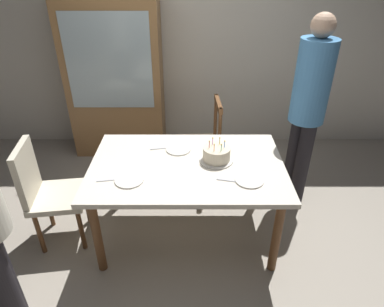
{
  "coord_description": "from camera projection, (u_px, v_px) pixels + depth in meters",
  "views": [
    {
      "loc": [
        0.04,
        -2.3,
        2.22
      ],
      "look_at": [
        0.05,
        0.0,
        0.84
      ],
      "focal_mm": 31.42,
      "sensor_mm": 36.0,
      "label": 1
    }
  ],
  "objects": [
    {
      "name": "china_cabinet",
      "position": [
        114.0,
        78.0,
        3.96
      ],
      "size": [
        1.1,
        0.45,
        1.9
      ],
      "color": "#9E7042",
      "rests_on": "ground"
    },
    {
      "name": "ground",
      "position": [
        187.0,
        232.0,
        3.11
      ],
      "size": [
        6.4,
        6.4,
        0.0
      ],
      "primitive_type": "plane",
      "color": "#9E9384"
    },
    {
      "name": "plate_near_guest",
      "position": [
        248.0,
        180.0,
        2.53
      ],
      "size": [
        0.22,
        0.22,
        0.01
      ],
      "primitive_type": "cylinder",
      "color": "white",
      "rests_on": "dining_table"
    },
    {
      "name": "dining_table",
      "position": [
        186.0,
        173.0,
        2.78
      ],
      "size": [
        1.58,
        1.03,
        0.74
      ],
      "color": "silver",
      "rests_on": "ground"
    },
    {
      "name": "chair_upholstered",
      "position": [
        44.0,
        190.0,
        2.78
      ],
      "size": [
        0.5,
        0.49,
        0.95
      ],
      "color": "beige",
      "rests_on": "ground"
    },
    {
      "name": "plate_near_celebrant",
      "position": [
        128.0,
        180.0,
        2.53
      ],
      "size": [
        0.22,
        0.22,
        0.01
      ],
      "primitive_type": "cylinder",
      "color": "white",
      "rests_on": "dining_table"
    },
    {
      "name": "back_wall",
      "position": [
        187.0,
        42.0,
        4.04
      ],
      "size": [
        6.4,
        0.1,
        2.6
      ],
      "primitive_type": "cube",
      "color": "silver",
      "rests_on": "ground"
    },
    {
      "name": "person_guest",
      "position": [
        307.0,
        104.0,
        3.04
      ],
      "size": [
        0.32,
        0.32,
        1.83
      ],
      "color": "#262328",
      "rests_on": "ground"
    },
    {
      "name": "birthday_cake",
      "position": [
        215.0,
        154.0,
        2.75
      ],
      "size": [
        0.28,
        0.28,
        0.19
      ],
      "color": "silver",
      "rests_on": "dining_table"
    },
    {
      "name": "plate_far_side",
      "position": [
        177.0,
        149.0,
        2.93
      ],
      "size": [
        0.22,
        0.22,
        0.01
      ],
      "primitive_type": "cylinder",
      "color": "white",
      "rests_on": "dining_table"
    },
    {
      "name": "fork_far_side",
      "position": [
        159.0,
        148.0,
        2.95
      ],
      "size": [
        0.18,
        0.05,
        0.01
      ],
      "primitive_type": "cube",
      "rotation": [
        0.0,
        0.0,
        0.2
      ],
      "color": "silver",
      "rests_on": "dining_table"
    },
    {
      "name": "fork_near_celebrant",
      "position": [
        107.0,
        180.0,
        2.53
      ],
      "size": [
        0.18,
        0.05,
        0.01
      ],
      "primitive_type": "cube",
      "rotation": [
        0.0,
        0.0,
        0.16
      ],
      "color": "silver",
      "rests_on": "dining_table"
    },
    {
      "name": "fork_near_guest",
      "position": [
        227.0,
        180.0,
        2.53
      ],
      "size": [
        0.18,
        0.06,
        0.01
      ],
      "primitive_type": "cube",
      "rotation": [
        0.0,
        0.0,
        -0.23
      ],
      "color": "silver",
      "rests_on": "dining_table"
    },
    {
      "name": "chair_spindle_back",
      "position": [
        200.0,
        144.0,
        3.6
      ],
      "size": [
        0.46,
        0.46,
        0.95
      ],
      "color": "tan",
      "rests_on": "ground"
    }
  ]
}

